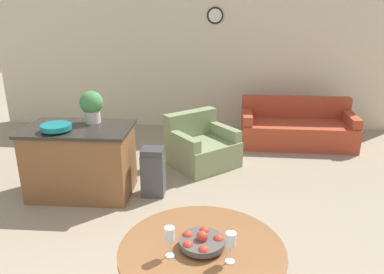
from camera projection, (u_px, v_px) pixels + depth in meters
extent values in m
cube|color=beige|center=(196.00, 60.00, 7.35)|extent=(8.00, 0.06, 2.70)
cylinder|color=black|center=(215.00, 15.00, 7.01)|extent=(0.31, 0.02, 0.31)
cylinder|color=white|center=(215.00, 15.00, 7.00)|extent=(0.25, 0.01, 0.25)
cylinder|color=brown|center=(202.00, 250.00, 2.64)|extent=(1.19, 1.19, 0.03)
cylinder|color=#4C4742|center=(202.00, 246.00, 2.63)|extent=(0.12, 0.12, 0.03)
cylinder|color=#4C4742|center=(202.00, 242.00, 2.62)|extent=(0.32, 0.32, 0.04)
sphere|color=#B73323|center=(218.00, 240.00, 2.62)|extent=(0.08, 0.08, 0.08)
sphere|color=#B73323|center=(205.00, 232.00, 2.72)|extent=(0.08, 0.08, 0.08)
sphere|color=#B73323|center=(188.00, 236.00, 2.67)|extent=(0.08, 0.08, 0.08)
sphere|color=#B73323|center=(188.00, 247.00, 2.56)|extent=(0.08, 0.08, 0.08)
sphere|color=#B73323|center=(204.00, 251.00, 2.50)|extent=(0.08, 0.08, 0.08)
sphere|color=#B73323|center=(202.00, 237.00, 2.60)|extent=(0.08, 0.08, 0.08)
cylinder|color=silver|center=(170.00, 256.00, 2.55)|extent=(0.06, 0.06, 0.01)
cylinder|color=silver|center=(170.00, 248.00, 2.53)|extent=(0.01, 0.01, 0.12)
cylinder|color=silver|center=(170.00, 234.00, 2.49)|extent=(0.07, 0.07, 0.09)
cylinder|color=silver|center=(230.00, 261.00, 2.49)|extent=(0.06, 0.06, 0.01)
cylinder|color=silver|center=(230.00, 253.00, 2.47)|extent=(0.01, 0.01, 0.12)
cylinder|color=silver|center=(231.00, 239.00, 2.43)|extent=(0.07, 0.07, 0.09)
cube|color=brown|center=(81.00, 162.00, 4.84)|extent=(1.28, 0.76, 0.88)
cube|color=#2D2823|center=(78.00, 129.00, 4.69)|extent=(1.34, 0.82, 0.04)
cylinder|color=#147A7F|center=(57.00, 130.00, 4.52)|extent=(0.13, 0.13, 0.02)
cylinder|color=#147A7F|center=(56.00, 127.00, 4.51)|extent=(0.36, 0.36, 0.06)
cylinder|color=beige|center=(93.00, 117.00, 4.85)|extent=(0.20, 0.20, 0.16)
sphere|color=#478E4C|center=(91.00, 102.00, 4.78)|extent=(0.30, 0.30, 0.30)
cube|color=#47474C|center=(153.00, 174.00, 4.86)|extent=(0.29, 0.26, 0.57)
cube|color=#3C3C41|center=(152.00, 151.00, 4.75)|extent=(0.28, 0.25, 0.08)
cube|color=#B24228|center=(297.00, 133.00, 6.66)|extent=(1.96, 0.95, 0.42)
cube|color=#B24228|center=(295.00, 107.00, 6.86)|extent=(1.95, 0.24, 0.37)
cube|color=#B24228|center=(246.00, 127.00, 6.72)|extent=(0.18, 0.83, 0.59)
cube|color=#B24228|center=(349.00, 130.00, 6.56)|extent=(0.18, 0.83, 0.59)
cube|color=gray|center=(203.00, 153.00, 5.79)|extent=(1.23, 1.22, 0.40)
cube|color=gray|center=(191.00, 123.00, 5.91)|extent=(0.81, 0.71, 0.39)
cube|color=gray|center=(182.00, 153.00, 5.55)|extent=(0.60, 0.69, 0.58)
cube|color=gray|center=(222.00, 143.00, 5.97)|extent=(0.60, 0.69, 0.58)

